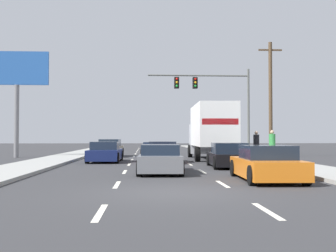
% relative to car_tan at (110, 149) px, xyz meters
% --- Properties ---
extents(ground_plane, '(140.00, 140.00, 0.00)m').
position_rel_car_tan_xyz_m(ground_plane, '(3.58, 3.17, -0.62)').
color(ground_plane, '#333335').
extents(sidewalk_right, '(2.73, 80.00, 0.14)m').
position_rel_car_tan_xyz_m(sidewalk_right, '(10.19, -1.83, -0.55)').
color(sidewalk_right, '#9E9E99').
rests_on(sidewalk_right, ground_plane).
extents(sidewalk_left, '(2.73, 80.00, 0.14)m').
position_rel_car_tan_xyz_m(sidewalk_left, '(-3.04, -1.83, -0.55)').
color(sidewalk_left, '#9E9E99').
rests_on(sidewalk_left, ground_plane).
extents(lane_markings, '(3.54, 57.00, 0.01)m').
position_rel_car_tan_xyz_m(lane_markings, '(3.58, -2.38, -0.62)').
color(lane_markings, silver).
rests_on(lane_markings, ground_plane).
extents(car_tan, '(1.97, 4.28, 1.36)m').
position_rel_car_tan_xyz_m(car_tan, '(0.00, 0.00, 0.00)').
color(car_tan, tan).
rests_on(car_tan, ground_plane).
extents(car_navy, '(1.99, 4.49, 1.24)m').
position_rel_car_tan_xyz_m(car_navy, '(0.31, -7.31, -0.06)').
color(car_navy, '#141E4C').
rests_on(car_navy, ground_plane).
extents(car_blue, '(2.01, 4.15, 1.14)m').
position_rel_car_tan_xyz_m(car_blue, '(3.41, -0.83, -0.10)').
color(car_blue, '#1E389E').
rests_on(car_blue, ground_plane).
extents(car_maroon, '(2.08, 4.32, 1.26)m').
position_rel_car_tan_xyz_m(car_maroon, '(3.82, -7.94, -0.04)').
color(car_maroon, maroon).
rests_on(car_maroon, ground_plane).
extents(car_gray, '(2.00, 4.68, 1.21)m').
position_rel_car_tan_xyz_m(car_gray, '(3.42, -15.43, -0.05)').
color(car_gray, slate).
rests_on(car_gray, ground_plane).
extents(box_truck, '(2.73, 8.89, 3.63)m').
position_rel_car_tan_xyz_m(box_truck, '(7.20, -5.13, 1.45)').
color(box_truck, white).
rests_on(box_truck, ground_plane).
extents(car_black, '(2.06, 4.10, 1.24)m').
position_rel_car_tan_xyz_m(car_black, '(6.99, -12.40, -0.06)').
color(car_black, black).
rests_on(car_black, ground_plane).
extents(car_orange, '(2.05, 4.35, 1.23)m').
position_rel_car_tan_xyz_m(car_orange, '(7.03, -18.81, -0.06)').
color(car_orange, orange).
rests_on(car_orange, ground_plane).
extents(traffic_signal_mast, '(8.86, 0.69, 7.48)m').
position_rel_car_tan_xyz_m(traffic_signal_mast, '(8.20, 2.80, 4.93)').
color(traffic_signal_mast, '#595B56').
rests_on(traffic_signal_mast, ground_plane).
extents(utility_pole_mid, '(1.80, 0.28, 8.80)m').
position_rel_car_tan_xyz_m(utility_pole_mid, '(12.33, -1.76, 3.92)').
color(utility_pole_mid, brown).
rests_on(utility_pole_mid, ground_plane).
extents(roadside_billboard, '(4.69, 0.36, 7.96)m').
position_rel_car_tan_xyz_m(roadside_billboard, '(-6.85, -1.37, 5.16)').
color(roadside_billboard, slate).
rests_on(roadside_billboard, ground_plane).
extents(pedestrian_near_corner, '(0.38, 0.38, 1.80)m').
position_rel_car_tan_xyz_m(pedestrian_near_corner, '(10.36, -8.57, 0.42)').
color(pedestrian_near_corner, brown).
rests_on(pedestrian_near_corner, sidewalk_right).
extents(pedestrian_mid_block, '(0.38, 0.38, 1.78)m').
position_rel_car_tan_xyz_m(pedestrian_mid_block, '(9.98, -6.39, 0.40)').
color(pedestrian_mid_block, '#3F3F42').
rests_on(pedestrian_mid_block, sidewalk_right).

